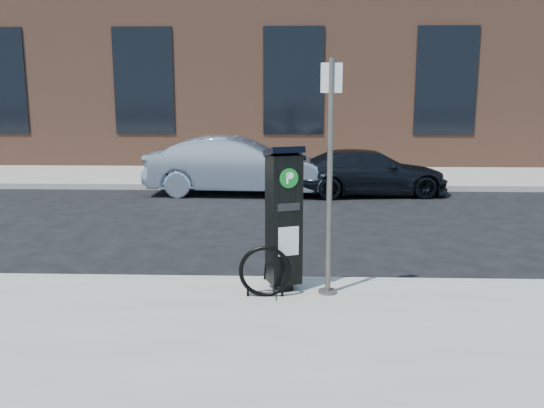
{
  "coord_description": "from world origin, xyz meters",
  "views": [
    {
      "loc": [
        -0.03,
        -7.46,
        2.61
      ],
      "look_at": [
        -0.31,
        0.5,
        1.07
      ],
      "focal_mm": 38.0,
      "sensor_mm": 36.0,
      "label": 1
    }
  ],
  "objects_px": {
    "bike_rack": "(265,272)",
    "car_silver": "(235,165)",
    "sign_pole": "(330,181)",
    "car_dark": "(369,172)",
    "parking_kiosk": "(284,217)"
  },
  "relations": [
    {
      "from": "bike_rack",
      "to": "car_dark",
      "type": "distance_m",
      "value": 8.46
    },
    {
      "from": "car_silver",
      "to": "car_dark",
      "type": "relative_size",
      "value": 1.13
    },
    {
      "from": "car_silver",
      "to": "car_dark",
      "type": "height_order",
      "value": "car_silver"
    },
    {
      "from": "bike_rack",
      "to": "car_silver",
      "type": "xyz_separation_m",
      "value": [
        -1.16,
        8.13,
        0.29
      ]
    },
    {
      "from": "parking_kiosk",
      "to": "car_silver",
      "type": "distance_m",
      "value": 7.98
    },
    {
      "from": "car_dark",
      "to": "sign_pole",
      "type": "bearing_deg",
      "value": 162.95
    },
    {
      "from": "sign_pole",
      "to": "car_dark",
      "type": "bearing_deg",
      "value": 74.97
    },
    {
      "from": "sign_pole",
      "to": "car_dark",
      "type": "distance_m",
      "value": 8.19
    },
    {
      "from": "bike_rack",
      "to": "car_silver",
      "type": "distance_m",
      "value": 8.22
    },
    {
      "from": "parking_kiosk",
      "to": "sign_pole",
      "type": "relative_size",
      "value": 0.64
    },
    {
      "from": "parking_kiosk",
      "to": "car_silver",
      "type": "relative_size",
      "value": 0.4
    },
    {
      "from": "parking_kiosk",
      "to": "car_dark",
      "type": "height_order",
      "value": "parking_kiosk"
    },
    {
      "from": "parking_kiosk",
      "to": "bike_rack",
      "type": "height_order",
      "value": "parking_kiosk"
    },
    {
      "from": "bike_rack",
      "to": "car_dark",
      "type": "xyz_separation_m",
      "value": [
        2.32,
        8.13,
        0.12
      ]
    },
    {
      "from": "bike_rack",
      "to": "parking_kiosk",
      "type": "bearing_deg",
      "value": 50.14
    }
  ]
}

